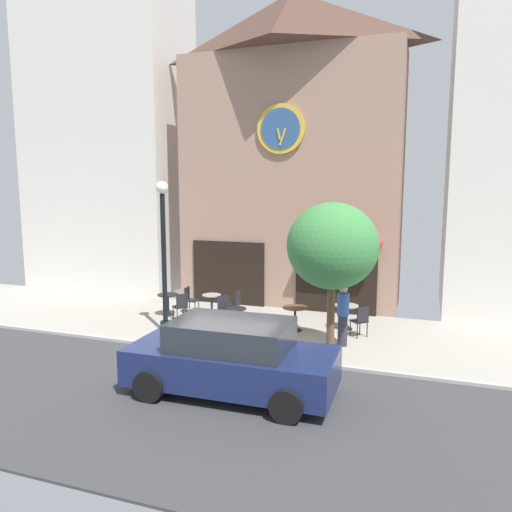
{
  "coord_description": "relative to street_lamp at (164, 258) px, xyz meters",
  "views": [
    {
      "loc": [
        4.84,
        -11.03,
        4.28
      ],
      "look_at": [
        0.06,
        2.59,
        2.21
      ],
      "focal_mm": 34.17,
      "sensor_mm": 36.0,
      "label": 1
    }
  ],
  "objects": [
    {
      "name": "street_tree",
      "position": [
        4.93,
        -0.32,
        0.56
      ],
      "size": [
        2.28,
        2.05,
        3.9
      ],
      "color": "brown",
      "rests_on": "ground_plane"
    },
    {
      "name": "cafe_table_rightmost",
      "position": [
        3.52,
        1.5,
        -1.72
      ],
      "size": [
        0.76,
        0.76,
        0.72
      ],
      "color": "black",
      "rests_on": "ground_plane"
    },
    {
      "name": "pedestrian_blue",
      "position": [
        5.09,
        0.57,
        -1.38
      ],
      "size": [
        0.35,
        0.35,
        1.67
      ],
      "color": "#2D2D38",
      "rests_on": "ground_plane"
    },
    {
      "name": "ground_plane",
      "position": [
        2.25,
        -1.48,
        -2.27
      ],
      "size": [
        26.39,
        10.98,
        0.13
      ],
      "color": "#9E998E"
    },
    {
      "name": "cafe_table_leftmost",
      "position": [
        0.5,
        2.16,
        -1.76
      ],
      "size": [
        0.62,
        0.62,
        0.73
      ],
      "color": "black",
      "rests_on": "ground_plane"
    },
    {
      "name": "clock_building",
      "position": [
        2.32,
        5.27,
        3.44
      ],
      "size": [
        7.86,
        3.86,
        11.02
      ],
      "color": "#9E7A66",
      "rests_on": "ground_plane"
    },
    {
      "name": "cafe_table_center_left",
      "position": [
        -0.92,
        1.78,
        -1.74
      ],
      "size": [
        0.69,
        0.69,
        0.72
      ],
      "color": "black",
      "rests_on": "ground_plane"
    },
    {
      "name": "cafe_chair_facing_wall",
      "position": [
        -0.19,
        1.3,
        -1.72
      ],
      "size": [
        0.56,
        0.56,
        0.9
      ],
      "color": "black",
      "rests_on": "ground_plane"
    },
    {
      "name": "cafe_table_near_door",
      "position": [
        4.94,
        2.13,
        -1.71
      ],
      "size": [
        0.72,
        0.72,
        0.75
      ],
      "color": "black",
      "rests_on": "ground_plane"
    },
    {
      "name": "parked_car_navy",
      "position": [
        3.41,
        -3.25,
        -1.49
      ],
      "size": [
        4.33,
        2.08,
        1.55
      ],
      "color": "navy",
      "rests_on": "ground_plane"
    },
    {
      "name": "cafe_table_center",
      "position": [
        1.91,
        0.79,
        -1.78
      ],
      "size": [
        0.61,
        0.61,
        0.72
      ],
      "color": "black",
      "rests_on": "ground_plane"
    },
    {
      "name": "cafe_chair_by_entrance",
      "position": [
        5.45,
        1.5,
        -1.72
      ],
      "size": [
        0.57,
        0.57,
        0.9
      ],
      "color": "black",
      "rests_on": "ground_plane"
    },
    {
      "name": "street_lamp",
      "position": [
        0.0,
        0.0,
        0.0
      ],
      "size": [
        0.36,
        0.36,
        4.43
      ],
      "color": "black",
      "rests_on": "ground_plane"
    },
    {
      "name": "cafe_chair_under_awning",
      "position": [
        1.32,
        2.19,
        -1.72
      ],
      "size": [
        0.41,
        0.41,
        0.9
      ],
      "color": "black",
      "rests_on": "ground_plane"
    },
    {
      "name": "cafe_chair_curbside",
      "position": [
        1.28,
        1.39,
        -1.72
      ],
      "size": [
        0.56,
        0.56,
        0.9
      ],
      "color": "black",
      "rests_on": "ground_plane"
    },
    {
      "name": "cafe_chair_outer",
      "position": [
        -0.36,
        2.26,
        -1.72
      ],
      "size": [
        0.43,
        0.43,
        0.9
      ],
      "color": "black",
      "rests_on": "ground_plane"
    },
    {
      "name": "neighbor_building_left",
      "position": [
        -5.88,
        5.8,
        5.11
      ],
      "size": [
        6.6,
        3.6,
        14.72
      ],
      "color": "silver",
      "rests_on": "ground_plane"
    }
  ]
}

